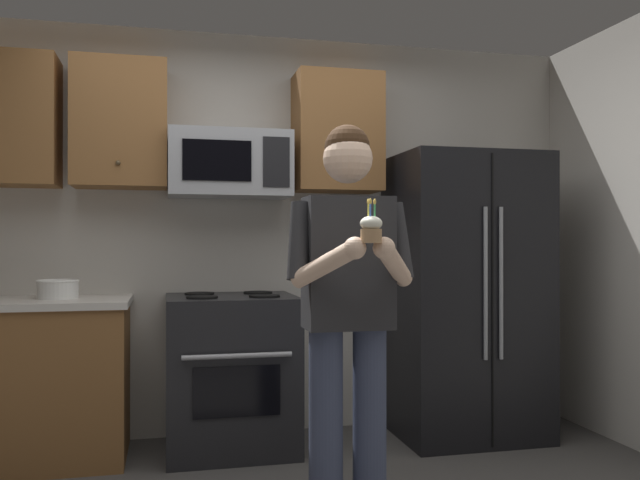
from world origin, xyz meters
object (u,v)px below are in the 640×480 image
Objects in this scene: oven_range at (231,372)px; bowl_large_white at (58,289)px; microwave at (229,165)px; person at (349,298)px; refrigerator at (465,295)px; cupcake at (371,229)px.

bowl_large_white is at bearing 178.47° from oven_range.
bowl_large_white is (-0.98, -0.09, -0.74)m from microwave.
microwave is 0.42× the size of person.
oven_range is at bearing -90.02° from microwave.
refrigerator is at bearing -1.51° from bowl_large_white.
microwave is 1.72m from refrigerator.
refrigerator reaches higher than person.
oven_range is 1.26× the size of microwave.
microwave is 1.72m from cupcake.
oven_range is 1.56m from refrigerator.
oven_range is at bearing 109.00° from person.
refrigerator is 7.75× the size of bowl_large_white.
refrigerator reaches higher than oven_range.
cupcake is (1.38, -1.52, 0.32)m from bowl_large_white.
person is 0.44m from cupcake.
cupcake is at bearing -126.96° from refrigerator.
cupcake is (-1.10, -1.46, 0.39)m from refrigerator.
bowl_large_white is (-0.98, 0.03, 0.51)m from oven_range.
microwave is at bearing 5.43° from bowl_large_white.
microwave is 1.53m from person.
refrigerator is 1.02× the size of person.
refrigerator is 1.87m from cupcake.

